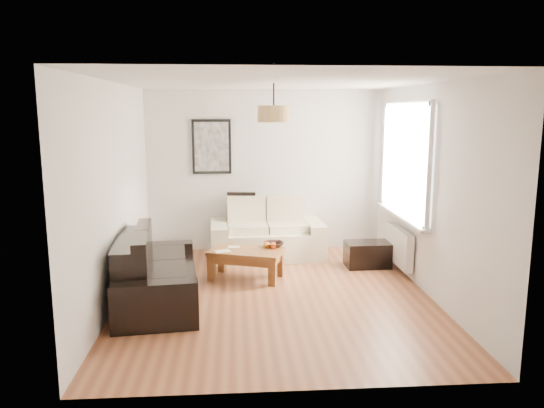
{
  "coord_description": "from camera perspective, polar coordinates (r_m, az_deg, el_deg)",
  "views": [
    {
      "loc": [
        -0.49,
        -6.17,
        2.27
      ],
      "look_at": [
        0.0,
        0.6,
        1.05
      ],
      "focal_mm": 34.43,
      "sensor_mm": 36.0,
      "label": 1
    }
  ],
  "objects": [
    {
      "name": "loveseat_cream",
      "position": [
        8.18,
        -0.57,
        -2.79
      ],
      "size": [
        1.79,
        1.03,
        0.87
      ],
      "primitive_type": null,
      "rotation": [
        0.0,
        0.0,
        0.05
      ],
      "color": "beige",
      "rests_on": "floor"
    },
    {
      "name": "coffee_table",
      "position": [
        7.18,
        -2.84,
        -6.59
      ],
      "size": [
        1.09,
        0.82,
        0.4
      ],
      "primitive_type": null,
      "rotation": [
        0.0,
        0.0,
        -0.33
      ],
      "color": "brown",
      "rests_on": "floor"
    },
    {
      "name": "radiator",
      "position": [
        7.58,
        13.78,
        -4.54
      ],
      "size": [
        0.1,
        0.9,
        0.52
      ],
      "primitive_type": "cube",
      "color": "white",
      "rests_on": "wall_right"
    },
    {
      "name": "fruit_bowl",
      "position": [
        7.27,
        0.19,
        -4.45
      ],
      "size": [
        0.32,
        0.32,
        0.07
      ],
      "primitive_type": "imported",
      "rotation": [
        0.0,
        0.0,
        0.17
      ],
      "color": "black",
      "rests_on": "coffee_table"
    },
    {
      "name": "wall_left",
      "position": [
        6.4,
        -16.81,
        1.03
      ],
      "size": [
        0.04,
        4.5,
        2.6
      ],
      "primitive_type": null,
      "color": "silver",
      "rests_on": "floor"
    },
    {
      "name": "ceiling",
      "position": [
        6.2,
        0.41,
        13.23
      ],
      "size": [
        3.8,
        4.5,
        0.0
      ],
      "primitive_type": null,
      "color": "white",
      "rests_on": "floor"
    },
    {
      "name": "cushion_right",
      "position": [
        8.34,
        1.27,
        -0.46
      ],
      "size": [
        0.37,
        0.13,
        0.37
      ],
      "primitive_type": "cube",
      "rotation": [
        0.0,
        0.0,
        -0.03
      ],
      "color": "black",
      "rests_on": "loveseat_cream"
    },
    {
      "name": "sofa_leather",
      "position": [
        6.4,
        -12.5,
        -7.05
      ],
      "size": [
        1.11,
        1.95,
        0.8
      ],
      "primitive_type": null,
      "rotation": [
        0.0,
        0.0,
        1.68
      ],
      "color": "black",
      "rests_on": "floor"
    },
    {
      "name": "cushion_left",
      "position": [
        8.3,
        -3.38,
        -0.27
      ],
      "size": [
        0.46,
        0.19,
        0.45
      ],
      "primitive_type": "cube",
      "rotation": [
        0.0,
        0.0,
        -0.12
      ],
      "color": "black",
      "rests_on": "loveseat_cream"
    },
    {
      "name": "wall_front",
      "position": [
        4.07,
        2.9,
        -3.64
      ],
      "size": [
        3.8,
        0.04,
        2.6
      ],
      "primitive_type": null,
      "color": "silver",
      "rests_on": "floor"
    },
    {
      "name": "orange_a",
      "position": [
        7.19,
        -0.52,
        -4.56
      ],
      "size": [
        0.08,
        0.08,
        0.08
      ],
      "primitive_type": "sphere",
      "rotation": [
        0.0,
        0.0,
        0.01
      ],
      "color": "orange",
      "rests_on": "fruit_bowl"
    },
    {
      "name": "poster",
      "position": [
        8.42,
        -6.62,
        6.24
      ],
      "size": [
        0.62,
        0.04,
        0.87
      ],
      "primitive_type": null,
      "color": "black",
      "rests_on": "wall_back"
    },
    {
      "name": "papers",
      "position": [
        7.08,
        -5.41,
        -5.15
      ],
      "size": [
        0.24,
        0.2,
        0.01
      ],
      "primitive_type": "cube",
      "rotation": [
        0.0,
        0.0,
        0.31
      ],
      "color": "silver",
      "rests_on": "coffee_table"
    },
    {
      "name": "wall_right",
      "position": [
        6.69,
        16.85,
        1.41
      ],
      "size": [
        0.04,
        4.5,
        2.6
      ],
      "primitive_type": null,
      "color": "silver",
      "rests_on": "floor"
    },
    {
      "name": "window_bay",
      "position": [
        7.39,
        14.48,
        4.66
      ],
      "size": [
        0.14,
        1.9,
        1.6
      ],
      "primitive_type": null,
      "color": "white",
      "rests_on": "wall_right"
    },
    {
      "name": "orange_c",
      "position": [
        7.23,
        -0.6,
        -4.48
      ],
      "size": [
        0.09,
        0.09,
        0.09
      ],
      "primitive_type": "sphere",
      "rotation": [
        0.0,
        0.0,
        -0.06
      ],
      "color": "#DC4412",
      "rests_on": "fruit_bowl"
    },
    {
      "name": "floor",
      "position": [
        6.59,
        0.38,
        -9.95
      ],
      "size": [
        4.5,
        4.5,
        0.0
      ],
      "primitive_type": "plane",
      "color": "brown",
      "rests_on": "ground"
    },
    {
      "name": "orange_b",
      "position": [
        7.18,
        0.12,
        -4.59
      ],
      "size": [
        0.11,
        0.11,
        0.09
      ],
      "primitive_type": "sphere",
      "rotation": [
        0.0,
        0.0,
        -0.3
      ],
      "color": "#E44B13",
      "rests_on": "fruit_bowl"
    },
    {
      "name": "ottoman",
      "position": [
        7.84,
        10.4,
        -5.43
      ],
      "size": [
        0.65,
        0.43,
        0.37
      ],
      "primitive_type": "cube",
      "rotation": [
        0.0,
        0.0,
        0.02
      ],
      "color": "black",
      "rests_on": "floor"
    },
    {
      "name": "pendant_shade",
      "position": [
        6.49,
        0.19,
        9.83
      ],
      "size": [
        0.4,
        0.4,
        0.2
      ],
      "primitive_type": "cylinder",
      "color": "tan",
      "rests_on": "ceiling"
    },
    {
      "name": "wall_back",
      "position": [
        8.49,
        -0.8,
        3.63
      ],
      "size": [
        3.8,
        0.04,
        2.6
      ],
      "primitive_type": null,
      "color": "silver",
      "rests_on": "floor"
    }
  ]
}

